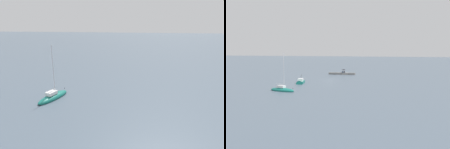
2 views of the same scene
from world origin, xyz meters
TOP-DOWN VIEW (x-y plane):
  - sailboat_teal_far at (3.24, 22.82)m, footprint 6.32×2.99m

SIDE VIEW (x-z plane):
  - sailboat_teal_far at x=3.24m, z-range -3.96..4.56m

